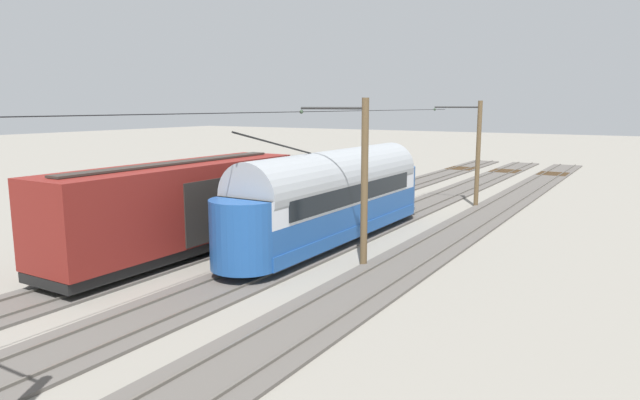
{
  "coord_description": "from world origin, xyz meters",
  "views": [
    {
      "loc": [
        -12.73,
        24.4,
        6.31
      ],
      "look_at": [
        0.19,
        3.2,
        2.13
      ],
      "focal_mm": 31.6,
      "sensor_mm": 36.0,
      "label": 1
    }
  ],
  "objects": [
    {
      "name": "ground_plane",
      "position": [
        0.0,
        0.0,
        0.0
      ],
      "size": [
        220.0,
        220.0,
        0.0
      ],
      "primitive_type": "plane",
      "color": "gray"
    },
    {
      "name": "track_streetcar_siding",
      "position": [
        -4.29,
        -0.31,
        0.05
      ],
      "size": [
        2.8,
        80.0,
        0.18
      ],
      "color": "#56514C",
      "rests_on": "ground"
    },
    {
      "name": "track_adjacent_siding",
      "position": [
        0.0,
        -0.31,
        0.05
      ],
      "size": [
        2.8,
        80.0,
        0.18
      ],
      "color": "#56514C",
      "rests_on": "ground"
    },
    {
      "name": "track_third_siding",
      "position": [
        4.29,
        -0.31,
        0.05
      ],
      "size": [
        2.8,
        80.0,
        0.18
      ],
      "color": "#56514C",
      "rests_on": "ground"
    },
    {
      "name": "vintage_streetcar",
      "position": [
        -0.0,
        2.29,
        2.25
      ],
      "size": [
        2.65,
        15.52,
        5.26
      ],
      "color": "#1E4C93",
      "rests_on": "ground"
    },
    {
      "name": "coach_adjacent",
      "position": [
        4.29,
        7.82,
        2.16
      ],
      "size": [
        2.96,
        12.35,
        3.85
      ],
      "color": "maroon",
      "rests_on": "ground"
    },
    {
      "name": "catenary_pole_foreground",
      "position": [
        -2.82,
        -10.66,
        3.48
      ],
      "size": [
        3.14,
        0.28,
        6.61
      ],
      "color": "brown",
      "rests_on": "ground"
    },
    {
      "name": "catenary_pole_mid_near",
      "position": [
        -2.82,
        4.96,
        3.48
      ],
      "size": [
        3.14,
        0.28,
        6.61
      ],
      "color": "brown",
      "rests_on": "ground"
    },
    {
      "name": "overhead_wire_run",
      "position": [
        -0.07,
        4.18,
        6.06
      ],
      "size": [
        2.93,
        35.24,
        0.18
      ],
      "color": "black",
      "rests_on": "ground"
    },
    {
      "name": "spare_tie_stack",
      "position": [
        8.17,
        3.35,
        0.27
      ],
      "size": [
        2.4,
        2.4,
        0.54
      ],
      "color": "#47331E",
      "rests_on": "ground"
    },
    {
      "name": "track_end_bumper",
      "position": [
        4.29,
        -9.19,
        0.4
      ],
      "size": [
        1.8,
        0.6,
        0.8
      ],
      "primitive_type": "cube",
      "color": "#B2A519",
      "rests_on": "ground"
    }
  ]
}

